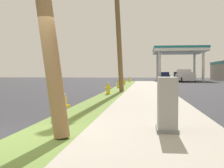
% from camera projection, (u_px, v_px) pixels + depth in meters
% --- Properties ---
extents(ground_plane, '(160.00, 160.00, 0.00)m').
position_uv_depth(ground_plane, '(8.00, 142.00, 5.86)').
color(ground_plane, '#333338').
extents(grass_verge, '(1.40, 80.00, 0.12)m').
position_uv_depth(grass_verge, '(42.00, 140.00, 5.78)').
color(grass_verge, olive).
rests_on(grass_verge, ground).
extents(sidewalk_slab, '(3.20, 80.00, 0.12)m').
position_uv_depth(sidewalk_slab, '(157.00, 143.00, 5.51)').
color(sidewalk_slab, '#A8A093').
rests_on(sidewalk_slab, ground).
extents(fire_hydrant_nearest, '(0.42, 0.38, 0.74)m').
position_uv_depth(fire_hydrant_nearest, '(63.00, 107.00, 8.23)').
color(fire_hydrant_nearest, yellow).
rests_on(fire_hydrant_nearest, grass_verge).
extents(fire_hydrant_second, '(0.42, 0.38, 0.74)m').
position_uv_depth(fire_hydrant_second, '(108.00, 89.00, 17.40)').
color(fire_hydrant_second, yellow).
rests_on(fire_hydrant_second, grass_verge).
extents(fire_hydrant_third, '(0.42, 0.37, 0.74)m').
position_uv_depth(fire_hydrant_third, '(118.00, 84.00, 24.98)').
color(fire_hydrant_third, yellow).
rests_on(fire_hydrant_third, grass_verge).
extents(fire_hydrant_fourth, '(0.42, 0.37, 0.74)m').
position_uv_depth(fire_hydrant_fourth, '(125.00, 81.00, 32.13)').
color(fire_hydrant_fourth, yellow).
rests_on(fire_hydrant_fourth, grass_verge).
extents(fire_hydrant_fifth, '(0.42, 0.38, 0.74)m').
position_uv_depth(fire_hydrant_fifth, '(129.00, 80.00, 40.86)').
color(fire_hydrant_fifth, yellow).
rests_on(fire_hydrant_fifth, grass_verge).
extents(utility_pole_midground, '(0.90, 2.26, 10.32)m').
position_uv_depth(utility_pole_midground, '(118.00, 13.00, 19.10)').
color(utility_pole_midground, brown).
rests_on(utility_pole_midground, grass_verge).
extents(utility_cabinet, '(0.47, 0.73, 1.20)m').
position_uv_depth(utility_cabinet, '(167.00, 106.00, 6.38)').
color(utility_cabinet, slate).
rests_on(utility_cabinet, sidewalk_slab).
extents(gas_station_canopy, '(17.52, 12.46, 5.88)m').
position_uv_depth(gas_station_canopy, '(221.00, 66.00, 51.16)').
color(gas_station_canopy, silver).
rests_on(gas_station_canopy, ground).
extents(car_teal_by_near_pump, '(2.06, 4.55, 1.57)m').
position_uv_depth(car_teal_by_near_pump, '(187.00, 76.00, 55.29)').
color(car_teal_by_near_pump, '#197075').
rests_on(car_teal_by_near_pump, ground).
extents(car_navy_by_far_pump, '(1.96, 4.51, 1.57)m').
position_uv_depth(car_navy_by_far_pump, '(165.00, 76.00, 59.22)').
color(car_navy_by_far_pump, navy).
rests_on(car_navy_by_far_pump, ground).
extents(truck_silver_at_forecourt, '(2.57, 5.56, 1.97)m').
position_uv_depth(truck_silver_at_forecourt, '(185.00, 76.00, 45.26)').
color(truck_silver_at_forecourt, '#BCBCC1').
rests_on(truck_silver_at_forecourt, ground).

